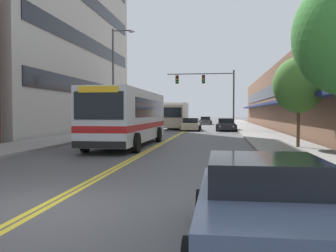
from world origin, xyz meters
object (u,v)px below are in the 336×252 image
(city_bus, at_px, (129,115))
(car_slate_blue_parked_right_foreground, at_px, (265,208))
(car_dark_grey_moving_second, at_px, (206,121))
(car_navy_parked_left_mid, at_px, (126,129))
(car_white_parked_left_near, at_px, (146,124))
(car_charcoal_parked_right_mid, at_px, (226,125))
(street_tree_right_mid, at_px, (299,85))
(traffic_signal_mast, at_px, (210,87))
(street_lamp_left_far, at_px, (116,74))
(box_truck, at_px, (176,115))
(car_beige_moving_lead, at_px, (191,125))

(city_bus, distance_m, car_slate_blue_parked_right_foreground, 17.45)
(car_slate_blue_parked_right_foreground, relative_size, car_dark_grey_moving_second, 0.93)
(city_bus, relative_size, car_navy_parked_left_mid, 2.32)
(car_white_parked_left_near, height_order, car_navy_parked_left_mid, car_white_parked_left_near)
(car_navy_parked_left_mid, bearing_deg, city_bus, -74.82)
(car_charcoal_parked_right_mid, xyz_separation_m, street_tree_right_mid, (3.42, -20.40, 2.80))
(traffic_signal_mast, bearing_deg, street_lamp_left_far, -125.64)
(car_slate_blue_parked_right_foreground, height_order, car_charcoal_parked_right_mid, car_charcoal_parked_right_mid)
(car_dark_grey_moving_second, height_order, street_tree_right_mid, street_tree_right_mid)
(car_white_parked_left_near, bearing_deg, car_slate_blue_parked_right_foreground, -76.10)
(car_charcoal_parked_right_mid, relative_size, box_truck, 0.72)
(box_truck, bearing_deg, car_charcoal_parked_right_mid, -31.24)
(car_white_parked_left_near, relative_size, street_lamp_left_far, 0.46)
(car_navy_parked_left_mid, distance_m, car_slate_blue_parked_right_foreground, 27.62)
(city_bus, xyz_separation_m, street_lamp_left_far, (-3.38, 9.13, 3.43))
(street_tree_right_mid, bearing_deg, car_beige_moving_lead, 109.80)
(car_navy_parked_left_mid, height_order, car_dark_grey_moving_second, car_dark_grey_moving_second)
(traffic_signal_mast, distance_m, street_tree_right_mid, 21.67)
(city_bus, bearing_deg, box_truck, 89.64)
(car_dark_grey_moving_second, bearing_deg, traffic_signal_mast, -86.54)
(car_navy_parked_left_mid, relative_size, car_beige_moving_lead, 1.10)
(street_lamp_left_far, bearing_deg, car_white_parked_left_near, 86.11)
(car_white_parked_left_near, distance_m, car_charcoal_parked_right_mid, 8.82)
(car_navy_parked_left_mid, relative_size, box_truck, 0.72)
(car_white_parked_left_near, xyz_separation_m, car_navy_parked_left_mid, (0.04, -8.89, -0.09))
(car_dark_grey_moving_second, distance_m, street_tree_right_mid, 42.73)
(car_charcoal_parked_right_mid, xyz_separation_m, street_lamp_left_far, (-9.45, -10.17, 4.61))
(box_truck, bearing_deg, car_dark_grey_moving_second, 80.82)
(car_dark_grey_moving_second, distance_m, street_lamp_left_far, 32.90)
(car_dark_grey_moving_second, bearing_deg, box_truck, -99.18)
(traffic_signal_mast, bearing_deg, car_slate_blue_parked_right_foreground, -87.45)
(car_white_parked_left_near, xyz_separation_m, car_dark_grey_moving_second, (5.80, 22.28, -0.06))
(car_navy_parked_left_mid, height_order, car_beige_moving_lead, car_beige_moving_lead)
(car_navy_parked_left_mid, xyz_separation_m, traffic_signal_mast, (7.03, 10.04, 4.19))
(car_beige_moving_lead, distance_m, box_truck, 4.59)
(traffic_signal_mast, xyz_separation_m, street_lamp_left_far, (-7.73, -10.79, 0.48))
(car_slate_blue_parked_right_foreground, bearing_deg, car_dark_grey_moving_second, 92.88)
(city_bus, bearing_deg, street_tree_right_mid, -6.59)
(car_beige_moving_lead, bearing_deg, street_lamp_left_far, -119.92)
(city_bus, height_order, car_dark_grey_moving_second, city_bus)
(car_beige_moving_lead, bearing_deg, car_white_parked_left_near, -177.87)
(car_white_parked_left_near, bearing_deg, street_tree_right_mid, -58.40)
(car_white_parked_left_near, bearing_deg, car_navy_parked_left_mid, -89.71)
(car_charcoal_parked_right_mid, bearing_deg, car_white_parked_left_near, -176.55)
(street_lamp_left_far, bearing_deg, car_charcoal_parked_right_mid, 47.09)
(street_lamp_left_far, bearing_deg, car_slate_blue_parked_right_foreground, -69.86)
(city_bus, bearing_deg, car_dark_grey_moving_second, 85.71)
(car_navy_parked_left_mid, distance_m, car_charcoal_parked_right_mid, 12.86)
(car_beige_moving_lead, xyz_separation_m, traffic_signal_mast, (2.08, 0.96, 4.14))
(car_slate_blue_parked_right_foreground, relative_size, street_tree_right_mid, 0.89)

